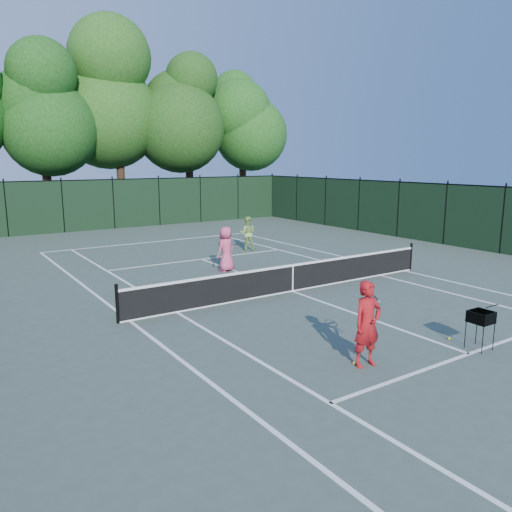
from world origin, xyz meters
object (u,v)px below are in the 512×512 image
player_pink (226,249)px  loose_ball_midcourt (354,363)px  ball_hopper (481,317)px  coach (367,324)px  player_green (247,233)px  loose_ball_near_cart (449,338)px

player_pink → loose_ball_midcourt: bearing=57.6°
player_pink → ball_hopper: 10.17m
coach → loose_ball_midcourt: (-0.17, 0.16, -0.88)m
coach → player_green: size_ratio=1.14×
loose_ball_near_cart → loose_ball_midcourt: 2.94m
player_pink → loose_ball_midcourt: (-2.27, -9.21, -0.83)m
coach → ball_hopper: bearing=-10.7°
player_green → ball_hopper: bearing=112.7°
player_green → ball_hopper: (-2.42, -13.53, -0.05)m
coach → player_green: bearing=72.4°
coach → ball_hopper: 2.92m
player_green → loose_ball_midcourt: player_green is taller
player_pink → player_green: size_ratio=1.08×
player_green → loose_ball_near_cart: (-2.47, -12.80, -0.76)m
player_green → loose_ball_midcourt: (-5.40, -12.59, -0.76)m
coach → loose_ball_near_cart: coach is taller
loose_ball_midcourt → loose_ball_near_cart: bearing=-4.1°
loose_ball_near_cart → loose_ball_midcourt: same height
coach → loose_ball_near_cart: 2.90m
player_green → loose_ball_midcourt: bearing=99.6°
player_pink → loose_ball_near_cart: player_pink is taller
player_green → coach: bearing=100.5°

